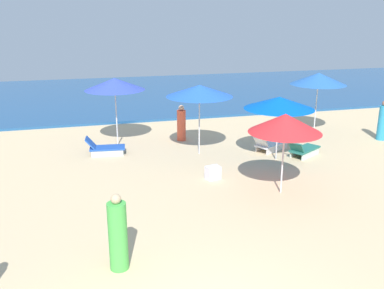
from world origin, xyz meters
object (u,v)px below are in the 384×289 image
at_px(lounge_chair_0_0, 104,148).
at_px(umbrella_1, 318,79).
at_px(lounge_chair_5_1, 270,145).
at_px(cooler_box_0, 213,173).
at_px(umbrella_0, 115,84).
at_px(umbrella_5, 279,103).
at_px(lounge_chair_5_0, 304,150).
at_px(beachgoer_6, 118,235).
at_px(umbrella_3, 199,91).
at_px(beachgoer_0, 383,122).
at_px(beachgoer_3, 181,124).
at_px(umbrella_2, 285,123).

relative_size(lounge_chair_0_0, umbrella_1, 0.56).
xyz_separation_m(lounge_chair_5_1, cooler_box_0, (-3.03, -2.24, -0.03)).
relative_size(umbrella_0, umbrella_5, 1.09).
relative_size(lounge_chair_5_0, beachgoer_6, 0.91).
xyz_separation_m(beachgoer_6, cooler_box_0, (3.39, 4.27, -0.56)).
bearing_deg(cooler_box_0, umbrella_3, 70.95).
bearing_deg(beachgoer_0, umbrella_3, -104.41).
relative_size(beachgoer_0, beachgoer_6, 1.00).
xyz_separation_m(umbrella_1, beachgoer_6, (-9.37, -8.30, -1.66)).
bearing_deg(umbrella_5, beachgoer_3, 130.26).
distance_m(umbrella_1, umbrella_3, 5.89).
distance_m(lounge_chair_5_1, cooler_box_0, 3.77).
relative_size(umbrella_3, beachgoer_0, 1.57).
distance_m(lounge_chair_5_0, lounge_chair_5_1, 1.32).
distance_m(umbrella_5, lounge_chair_5_0, 2.16).
xyz_separation_m(beachgoer_3, beachgoer_6, (-3.43, -8.77, 0.08)).
xyz_separation_m(lounge_chair_0_0, lounge_chair_5_1, (6.24, -1.18, -0.02)).
distance_m(umbrella_1, cooler_box_0, 7.54).
bearing_deg(cooler_box_0, umbrella_2, -57.07).
bearing_deg(lounge_chair_0_0, umbrella_3, -97.93).
relative_size(lounge_chair_5_1, beachgoer_0, 0.95).
distance_m(umbrella_0, beachgoer_6, 8.96).
distance_m(lounge_chair_0_0, cooler_box_0, 4.69).
height_order(umbrella_1, umbrella_2, umbrella_1).
bearing_deg(umbrella_1, lounge_chair_5_1, -148.88).
height_order(lounge_chair_5_0, beachgoer_6, beachgoer_6).
distance_m(umbrella_5, beachgoer_0, 5.68).
height_order(umbrella_1, beachgoer_0, umbrella_1).
relative_size(umbrella_1, umbrella_5, 1.08).
xyz_separation_m(umbrella_1, beachgoer_0, (2.22, -1.59, -1.66)).
xyz_separation_m(umbrella_0, umbrella_5, (5.42, -3.26, -0.38)).
height_order(umbrella_1, umbrella_5, umbrella_1).
relative_size(lounge_chair_0_0, umbrella_5, 0.60).
height_order(umbrella_2, cooler_box_0, umbrella_2).
xyz_separation_m(lounge_chair_0_0, cooler_box_0, (3.20, -3.42, -0.05)).
relative_size(umbrella_0, cooler_box_0, 6.02).
distance_m(umbrella_3, beachgoer_0, 8.10).
height_order(umbrella_3, lounge_chair_5_0, umbrella_3).
relative_size(lounge_chair_5_0, beachgoer_3, 1.02).
height_order(umbrella_0, umbrella_3, umbrella_0).
distance_m(umbrella_1, beachgoer_0, 3.19).
relative_size(umbrella_1, beachgoer_6, 1.60).
xyz_separation_m(umbrella_2, beachgoer_3, (-1.58, 6.06, -1.44)).
relative_size(umbrella_2, beachgoer_6, 1.43).
bearing_deg(beachgoer_6, umbrella_5, 111.59).
distance_m(umbrella_0, umbrella_3, 3.46).
bearing_deg(umbrella_1, umbrella_5, -138.70).
relative_size(umbrella_2, umbrella_3, 0.91).
relative_size(umbrella_3, cooler_box_0, 5.83).
height_order(beachgoer_6, cooler_box_0, beachgoer_6).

